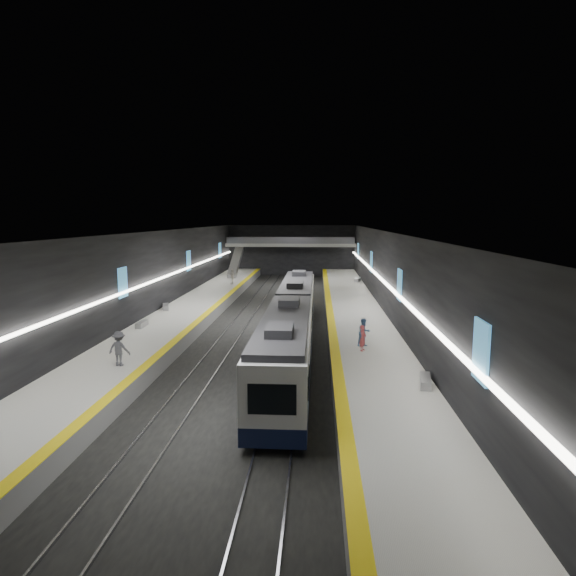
# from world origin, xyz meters

# --- Properties ---
(ground) EXTENTS (70.00, 70.00, 0.00)m
(ground) POSITION_xyz_m (0.00, 0.00, 0.00)
(ground) COLOR black
(ground) RESTS_ON ground
(ceiling) EXTENTS (20.00, 70.00, 0.04)m
(ceiling) POSITION_xyz_m (0.00, 0.00, 8.00)
(ceiling) COLOR beige
(ceiling) RESTS_ON wall_left
(wall_left) EXTENTS (0.04, 70.00, 8.00)m
(wall_left) POSITION_xyz_m (-10.00, 0.00, 4.00)
(wall_left) COLOR black
(wall_left) RESTS_ON ground
(wall_right) EXTENTS (0.04, 70.00, 8.00)m
(wall_right) POSITION_xyz_m (10.00, 0.00, 4.00)
(wall_right) COLOR black
(wall_right) RESTS_ON ground
(wall_back) EXTENTS (20.00, 0.04, 8.00)m
(wall_back) POSITION_xyz_m (0.00, 35.00, 4.00)
(wall_back) COLOR black
(wall_back) RESTS_ON ground
(wall_front) EXTENTS (20.00, 0.04, 8.00)m
(wall_front) POSITION_xyz_m (0.00, -35.00, 4.00)
(wall_front) COLOR black
(wall_front) RESTS_ON ground
(platform_left) EXTENTS (5.00, 70.00, 1.00)m
(platform_left) POSITION_xyz_m (-7.50, 0.00, 0.50)
(platform_left) COLOR slate
(platform_left) RESTS_ON ground
(tile_surface_left) EXTENTS (5.00, 70.00, 0.02)m
(tile_surface_left) POSITION_xyz_m (-7.50, 0.00, 1.01)
(tile_surface_left) COLOR #B7B7B1
(tile_surface_left) RESTS_ON platform_left
(tactile_strip_left) EXTENTS (0.60, 70.00, 0.02)m
(tactile_strip_left) POSITION_xyz_m (-5.30, 0.00, 1.02)
(tactile_strip_left) COLOR yellow
(tactile_strip_left) RESTS_ON platform_left
(platform_right) EXTENTS (5.00, 70.00, 1.00)m
(platform_right) POSITION_xyz_m (7.50, 0.00, 0.50)
(platform_right) COLOR slate
(platform_right) RESTS_ON ground
(tile_surface_right) EXTENTS (5.00, 70.00, 0.02)m
(tile_surface_right) POSITION_xyz_m (7.50, 0.00, 1.01)
(tile_surface_right) COLOR #B7B7B1
(tile_surface_right) RESTS_ON platform_right
(tactile_strip_right) EXTENTS (0.60, 70.00, 0.02)m
(tactile_strip_right) POSITION_xyz_m (5.30, 0.00, 1.02)
(tactile_strip_right) COLOR yellow
(tactile_strip_right) RESTS_ON platform_right
(rails) EXTENTS (6.52, 70.00, 0.12)m
(rails) POSITION_xyz_m (-0.00, 0.00, 0.06)
(rails) COLOR gray
(rails) RESTS_ON ground
(train) EXTENTS (2.69, 30.05, 3.60)m
(train) POSITION_xyz_m (2.50, -9.45, 2.20)
(train) COLOR #0F1738
(train) RESTS_ON ground
(ad_posters) EXTENTS (19.94, 53.50, 2.20)m
(ad_posters) POSITION_xyz_m (-0.00, 1.00, 4.50)
(ad_posters) COLOR #408DC1
(ad_posters) RESTS_ON wall_left
(cove_light_left) EXTENTS (0.25, 68.60, 0.12)m
(cove_light_left) POSITION_xyz_m (-9.80, 0.00, 3.80)
(cove_light_left) COLOR white
(cove_light_left) RESTS_ON wall_left
(cove_light_right) EXTENTS (0.25, 68.60, 0.12)m
(cove_light_right) POSITION_xyz_m (9.80, 0.00, 3.80)
(cove_light_right) COLOR white
(cove_light_right) RESTS_ON wall_right
(mezzanine_bridge) EXTENTS (20.00, 3.00, 1.50)m
(mezzanine_bridge) POSITION_xyz_m (0.00, 32.93, 5.04)
(mezzanine_bridge) COLOR gray
(mezzanine_bridge) RESTS_ON wall_left
(escalator) EXTENTS (1.20, 7.50, 3.92)m
(escalator) POSITION_xyz_m (-7.50, 26.00, 2.90)
(escalator) COLOR #99999E
(escalator) RESTS_ON platform_left
(bench_left_near) EXTENTS (0.48, 1.66, 0.40)m
(bench_left_near) POSITION_xyz_m (-9.01, -7.05, 1.20)
(bench_left_near) COLOR #99999E
(bench_left_near) RESTS_ON platform_left
(bench_left_far) EXTENTS (1.02, 1.87, 0.44)m
(bench_left_far) POSITION_xyz_m (-9.40, -0.05, 1.22)
(bench_left_far) COLOR #99999E
(bench_left_far) RESTS_ON platform_left
(bench_right_near) EXTENTS (0.82, 1.86, 0.44)m
(bench_right_near) POSITION_xyz_m (9.50, -18.74, 1.22)
(bench_right_near) COLOR #99999E
(bench_right_near) RESTS_ON platform_right
(bench_right_far) EXTENTS (1.03, 2.12, 0.50)m
(bench_right_far) POSITION_xyz_m (9.34, 20.09, 1.25)
(bench_right_far) COLOR #99999E
(bench_right_far) RESTS_ON platform_right
(passenger_right_a) EXTENTS (0.59, 0.69, 1.60)m
(passenger_right_a) POSITION_xyz_m (7.00, -12.70, 1.80)
(passenger_right_a) COLOR #BF474B
(passenger_right_a) RESTS_ON platform_right
(passenger_right_b) EXTENTS (1.10, 1.03, 1.80)m
(passenger_right_b) POSITION_xyz_m (7.16, -11.66, 1.90)
(passenger_right_b) COLOR #4B73A4
(passenger_right_b) RESTS_ON platform_right
(passenger_left_a) EXTENTS (0.80, 1.19, 1.88)m
(passenger_left_a) POSITION_xyz_m (-6.34, 16.76, 1.94)
(passenger_left_a) COLOR silver
(passenger_left_a) RESTS_ON platform_left
(passenger_left_b) EXTENTS (1.34, 0.89, 1.94)m
(passenger_left_b) POSITION_xyz_m (-6.73, -16.57, 1.97)
(passenger_left_b) COLOR #46474F
(passenger_left_b) RESTS_ON platform_left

